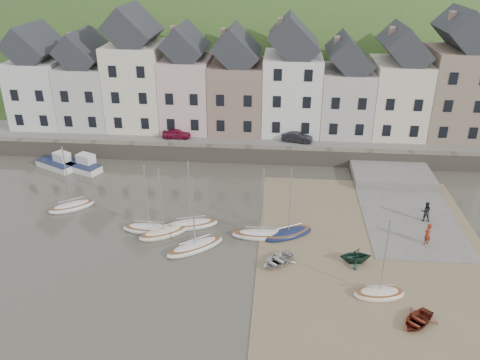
# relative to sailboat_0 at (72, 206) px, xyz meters

# --- Properties ---
(ground) EXTENTS (160.00, 160.00, 0.00)m
(ground) POSITION_rel_sailboat_0_xyz_m (15.31, -4.81, -0.27)
(ground) COLOR #474237
(ground) RESTS_ON ground
(quay_land) EXTENTS (90.00, 30.00, 1.50)m
(quay_land) POSITION_rel_sailboat_0_xyz_m (15.31, 27.19, 0.48)
(quay_land) COLOR #315221
(quay_land) RESTS_ON ground
(quay_street) EXTENTS (70.00, 7.00, 0.10)m
(quay_street) POSITION_rel_sailboat_0_xyz_m (15.31, 15.69, 1.28)
(quay_street) COLOR slate
(quay_street) RESTS_ON quay_land
(seawall) EXTENTS (70.00, 1.20, 1.80)m
(seawall) POSITION_rel_sailboat_0_xyz_m (15.31, 12.19, 0.63)
(seawall) COLOR slate
(seawall) RESTS_ON ground
(beach) EXTENTS (18.00, 26.00, 0.06)m
(beach) POSITION_rel_sailboat_0_xyz_m (26.31, -4.81, -0.24)
(beach) COLOR #7F6A4D
(beach) RESTS_ON ground
(slipway) EXTENTS (8.00, 18.00, 0.12)m
(slipway) POSITION_rel_sailboat_0_xyz_m (30.31, 3.19, -0.21)
(slipway) COLOR slate
(slipway) RESTS_ON ground
(hillside) EXTENTS (134.40, 84.00, 84.00)m
(hillside) POSITION_rel_sailboat_0_xyz_m (10.31, 55.19, -18.26)
(hillside) COLOR #315221
(hillside) RESTS_ON ground
(townhouse_terrace) EXTENTS (61.05, 8.00, 13.93)m
(townhouse_terrace) POSITION_rel_sailboat_0_xyz_m (17.07, 19.19, 7.06)
(townhouse_terrace) COLOR silver
(townhouse_terrace) RESTS_ON quay_land
(sailboat_0) EXTENTS (4.26, 3.58, 6.32)m
(sailboat_0) POSITION_rel_sailboat_0_xyz_m (0.00, 0.00, 0.00)
(sailboat_0) COLOR silver
(sailboat_0) RESTS_ON ground
(sailboat_1) EXTENTS (4.65, 1.61, 6.32)m
(sailboat_1) POSITION_rel_sailboat_0_xyz_m (8.06, -3.20, -0.00)
(sailboat_1) COLOR silver
(sailboat_1) RESTS_ON ground
(sailboat_2) EXTENTS (4.33, 3.41, 6.32)m
(sailboat_2) POSITION_rel_sailboat_0_xyz_m (9.36, -3.76, -0.00)
(sailboat_2) COLOR beige
(sailboat_2) RESTS_ON ground
(sailboat_3) EXTENTS (4.84, 4.24, 6.32)m
(sailboat_3) POSITION_rel_sailboat_0_xyz_m (12.34, -5.57, -0.00)
(sailboat_3) COLOR silver
(sailboat_3) RESTS_ON ground
(sailboat_4) EXTENTS (4.86, 2.77, 6.32)m
(sailboat_4) POSITION_rel_sailboat_0_xyz_m (11.39, -2.18, -0.00)
(sailboat_4) COLOR silver
(sailboat_4) RESTS_ON ground
(sailboat_5) EXTENTS (4.51, 3.50, 6.32)m
(sailboat_5) POSITION_rel_sailboat_0_xyz_m (19.69, -2.97, -0.00)
(sailboat_5) COLOR #152044
(sailboat_5) RESTS_ON ground
(sailboat_6) EXTENTS (5.16, 1.71, 6.32)m
(sailboat_6) POSITION_rel_sailboat_0_xyz_m (17.57, -3.30, -0.01)
(sailboat_6) COLOR silver
(sailboat_6) RESTS_ON ground
(sailboat_7) EXTENTS (3.70, 2.00, 6.32)m
(sailboat_7) POSITION_rel_sailboat_0_xyz_m (25.86, -10.18, 0.00)
(sailboat_7) COLOR beige
(sailboat_7) RESTS_ON ground
(motorboat_0) EXTENTS (4.94, 3.71, 1.70)m
(motorboat_0) POSITION_rel_sailboat_0_xyz_m (-5.12, 8.75, 0.32)
(motorboat_0) COLOR silver
(motorboat_0) RESTS_ON ground
(motorboat_2) EXTENTS (5.40, 3.67, 1.70)m
(motorboat_2) POSITION_rel_sailboat_0_xyz_m (-2.43, 8.49, 0.32)
(motorboat_2) COLOR silver
(motorboat_2) RESTS_ON ground
(rowboat_white) EXTENTS (3.52, 3.59, 0.61)m
(rowboat_white) POSITION_rel_sailboat_0_xyz_m (18.81, -7.02, 0.10)
(rowboat_white) COLOR beige
(rowboat_white) RESTS_ON beach
(rowboat_green) EXTENTS (2.59, 2.30, 1.25)m
(rowboat_green) POSITION_rel_sailboat_0_xyz_m (24.70, -6.36, 0.42)
(rowboat_green) COLOR #163327
(rowboat_green) RESTS_ON beach
(rowboat_red) EXTENTS (3.28, 3.34, 0.57)m
(rowboat_red) POSITION_rel_sailboat_0_xyz_m (27.78, -12.78, 0.08)
(rowboat_red) COLOR maroon
(rowboat_red) RESTS_ON beach
(person_red) EXTENTS (0.82, 0.76, 1.87)m
(person_red) POSITION_rel_sailboat_0_xyz_m (30.68, -3.34, 0.79)
(person_red) COLOR maroon
(person_red) RESTS_ON slipway
(person_dark) EXTENTS (0.93, 0.75, 1.79)m
(person_dark) POSITION_rel_sailboat_0_xyz_m (31.49, 0.47, 0.75)
(person_dark) COLOR black
(person_dark) RESTS_ON slipway
(car_left) EXTENTS (3.25, 1.34, 1.10)m
(car_left) POSITION_rel_sailboat_0_xyz_m (6.77, 14.69, 1.89)
(car_left) COLOR maroon
(car_left) RESTS_ON quay_street
(car_right) EXTENTS (3.62, 1.91, 1.13)m
(car_right) POSITION_rel_sailboat_0_xyz_m (20.63, 14.69, 1.90)
(car_right) COLOR black
(car_right) RESTS_ON quay_street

